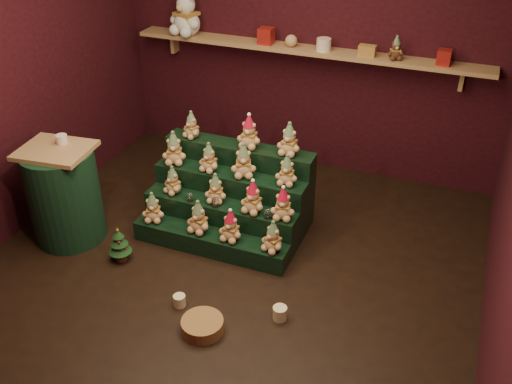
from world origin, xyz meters
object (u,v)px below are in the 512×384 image
at_px(mug_right, 280,313).
at_px(brown_bear, 396,48).
at_px(side_table, 64,194).
at_px(wicker_basket, 202,326).
at_px(snow_globe_a, 190,197).
at_px(riser_tier_front, 210,242).
at_px(mini_christmas_tree, 119,244).
at_px(white_bear, 186,9).
at_px(snow_globe_c, 268,213).
at_px(mug_left, 180,301).
at_px(snow_globe_b, 215,202).

bearing_deg(mug_right, brown_bear, 82.99).
distance_m(side_table, wicker_basket, 1.78).
bearing_deg(brown_bear, snow_globe_a, -157.63).
relative_size(side_table, mug_right, 8.24).
distance_m(snow_globe_a, side_table, 1.09).
xyz_separation_m(riser_tier_front, mini_christmas_tree, (-0.65, -0.40, 0.07)).
relative_size(riser_tier_front, white_bear, 2.66).
height_order(snow_globe_a, mug_right, snow_globe_a).
distance_m(mug_right, white_bear, 3.33).
bearing_deg(side_table, snow_globe_c, 7.07).
bearing_deg(wicker_basket, snow_globe_a, 120.64).
distance_m(snow_globe_c, side_table, 1.78).
bearing_deg(mug_left, wicker_basket, -31.55).
height_order(side_table, wicker_basket, side_table).
bearing_deg(mini_christmas_tree, snow_globe_c, 26.39).
distance_m(mug_left, brown_bear, 2.99).
bearing_deg(white_bear, mug_right, -34.73).
bearing_deg(snow_globe_c, mug_right, -62.57).
height_order(mini_christmas_tree, white_bear, white_bear).
xyz_separation_m(mug_left, white_bear, (-1.12, 2.43, 1.54)).
distance_m(mug_left, wicker_basket, 0.33).
distance_m(snow_globe_b, side_table, 1.32).
bearing_deg(mug_right, riser_tier_front, 146.30).
relative_size(riser_tier_front, snow_globe_a, 17.72).
distance_m(snow_globe_b, snow_globe_c, 0.48).
height_order(snow_globe_b, mini_christmas_tree, snow_globe_b).
bearing_deg(wicker_basket, mini_christmas_tree, 154.16).
height_order(snow_globe_c, mini_christmas_tree, snow_globe_c).
distance_m(snow_globe_a, mini_christmas_tree, 0.72).
bearing_deg(white_bear, snow_globe_b, -40.93).
relative_size(mug_left, brown_bear, 0.44).
bearing_deg(white_bear, mini_christmas_tree, -63.87).
xyz_separation_m(white_bear, brown_bear, (2.16, 0.00, -0.16)).
bearing_deg(mug_right, white_bear, 129.43).
bearing_deg(white_bear, side_table, -80.61).
xyz_separation_m(snow_globe_c, side_table, (-1.73, -0.42, 0.03)).
relative_size(riser_tier_front, wicker_basket, 4.52).
relative_size(riser_tier_front, brown_bear, 6.55).
bearing_deg(snow_globe_c, snow_globe_b, 180.00).
relative_size(snow_globe_a, mug_left, 0.84).
bearing_deg(brown_bear, mug_left, -139.32).
relative_size(mini_christmas_tree, brown_bear, 1.56).
bearing_deg(wicker_basket, riser_tier_front, 112.29).
distance_m(mug_left, white_bear, 3.09).
bearing_deg(white_bear, snow_globe_a, -47.66).
bearing_deg(mug_right, side_table, 171.88).
distance_m(white_bear, brown_bear, 2.16).
bearing_deg(brown_bear, snow_globe_b, -152.19).
height_order(mini_christmas_tree, wicker_basket, mini_christmas_tree).
relative_size(snow_globe_b, snow_globe_c, 1.03).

